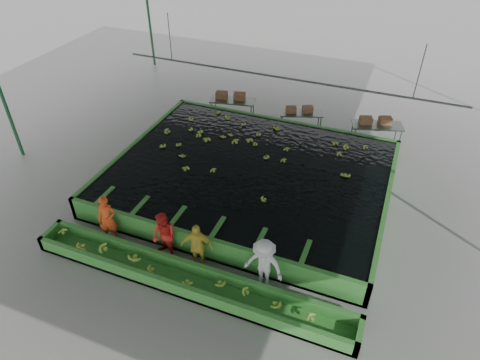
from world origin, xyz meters
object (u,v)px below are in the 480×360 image
at_px(worker_d, 264,265).
at_px(box_stack_right, 375,123).
at_px(packing_table_left, 233,109).
at_px(sorting_trough, 187,279).
at_px(worker_c, 197,246).
at_px(packing_table_right, 375,134).
at_px(box_stack_left, 231,98).
at_px(packing_table_mid, 301,121).
at_px(worker_b, 164,236).
at_px(flotation_tank, 250,177).
at_px(box_stack_mid, 299,112).
at_px(worker_a, 107,219).

distance_m(worker_d, box_stack_right, 9.42).
xyz_separation_m(packing_table_left, box_stack_right, (6.51, 0.18, 0.49)).
xyz_separation_m(sorting_trough, worker_c, (-0.05, 0.80, 0.58)).
distance_m(packing_table_right, box_stack_left, 6.80).
xyz_separation_m(worker_c, packing_table_left, (-2.64, 9.07, -0.35)).
xyz_separation_m(worker_d, box_stack_right, (1.79, 9.25, 0.07)).
bearing_deg(packing_table_mid, worker_b, -100.80).
xyz_separation_m(flotation_tank, worker_c, (-0.05, -4.30, 0.38)).
xyz_separation_m(packing_table_left, box_stack_mid, (3.19, 0.14, 0.40)).
bearing_deg(box_stack_left, worker_d, -61.98).
relative_size(worker_b, box_stack_left, 1.20).
height_order(flotation_tank, worker_d, worker_d).
xyz_separation_m(sorting_trough, packing_table_right, (3.95, 9.98, 0.23)).
bearing_deg(packing_table_mid, box_stack_left, -179.25).
relative_size(flotation_tank, sorting_trough, 1.00).
distance_m(worker_d, packing_table_mid, 9.33).
height_order(worker_a, worker_b, worker_a).
distance_m(worker_a, box_stack_mid, 9.93).
xyz_separation_m(worker_a, worker_c, (3.16, 0.00, -0.02)).
xyz_separation_m(worker_b, worker_c, (1.10, 0.00, -0.01)).
bearing_deg(sorting_trough, box_stack_left, 105.89).
bearing_deg(worker_a, box_stack_mid, 48.57).
distance_m(flotation_tank, worker_b, 4.47).
bearing_deg(packing_table_mid, packing_table_left, -177.56).
relative_size(worker_a, box_stack_right, 1.26).
bearing_deg(sorting_trough, flotation_tank, 90.00).
bearing_deg(packing_table_left, box_stack_left, 147.50).
relative_size(packing_table_mid, box_stack_right, 1.43).
xyz_separation_m(packing_table_mid, box_stack_left, (-3.44, -0.05, 0.52)).
height_order(sorting_trough, worker_c, worker_c).
bearing_deg(worker_d, box_stack_left, 122.09).
relative_size(packing_table_left, box_stack_left, 1.50).
bearing_deg(worker_c, box_stack_right, 51.24).
bearing_deg(packing_table_mid, flotation_tank, -97.05).
distance_m(sorting_trough, worker_d, 2.28).
relative_size(worker_a, worker_c, 1.02).
height_order(flotation_tank, box_stack_left, box_stack_left).
bearing_deg(packing_table_mid, box_stack_mid, -178.87).
distance_m(packing_table_left, box_stack_mid, 3.22).
bearing_deg(box_stack_left, packing_table_left, -32.50).
xyz_separation_m(flotation_tank, box_stack_right, (3.83, 4.95, 0.51)).
xyz_separation_m(flotation_tank, worker_d, (2.04, -4.30, 0.44)).
height_order(worker_b, box_stack_left, worker_b).
relative_size(sorting_trough, packing_table_left, 4.79).
bearing_deg(packing_table_right, box_stack_mid, 179.52).
bearing_deg(worker_a, packing_table_right, 32.58).
height_order(sorting_trough, worker_a, worker_a).
xyz_separation_m(packing_table_left, box_stack_left, (-0.15, 0.10, 0.48)).
distance_m(worker_b, box_stack_right, 10.50).
relative_size(worker_b, worker_d, 0.94).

